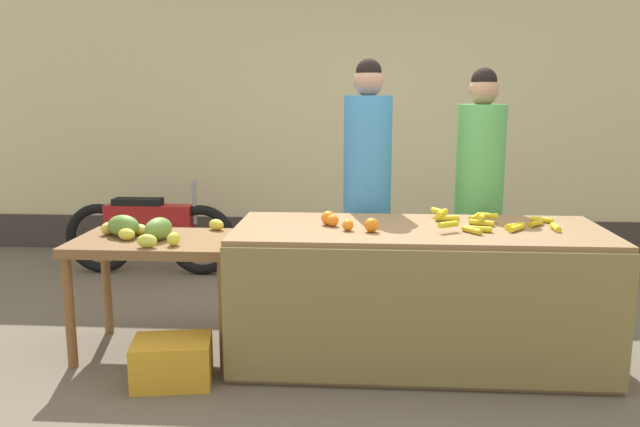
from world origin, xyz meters
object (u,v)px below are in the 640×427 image
vendor_woman_blue_shirt (367,192)px  vendor_woman_green_shirt (479,196)px  produce_sack (293,285)px  produce_crate (172,362)px  parked_motorcycle (150,231)px

vendor_woman_blue_shirt → vendor_woman_green_shirt: bearing=4.4°
vendor_woman_blue_shirt → produce_sack: (-0.54, 0.04, -0.72)m
vendor_woman_blue_shirt → produce_sack: vendor_woman_blue_shirt is taller
vendor_woman_blue_shirt → vendor_woman_green_shirt: (0.80, 0.06, -0.03)m
vendor_woman_green_shirt → produce_crate: bearing=-147.5°
vendor_woman_green_shirt → produce_sack: bearing=-179.2°
produce_crate → vendor_woman_green_shirt: bearing=32.5°
produce_crate → produce_sack: produce_sack is taller
vendor_woman_blue_shirt → produce_crate: (-1.11, -1.15, -0.82)m
produce_sack → vendor_woman_blue_shirt: bearing=-4.6°
vendor_woman_blue_shirt → produce_sack: bearing=175.4°
produce_crate → produce_sack: bearing=64.7°
vendor_woman_green_shirt → produce_crate: (-1.91, -1.22, -0.79)m
vendor_woman_blue_shirt → parked_motorcycle: bearing=151.5°
produce_crate → vendor_woman_blue_shirt: bearing=46.2°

